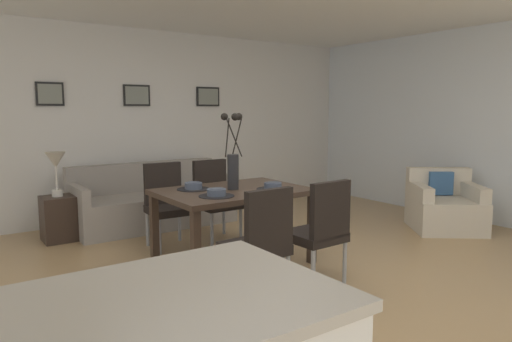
# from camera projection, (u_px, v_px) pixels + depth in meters

# --- Properties ---
(ground_plane) EXTENTS (9.00, 9.00, 0.00)m
(ground_plane) POSITION_uv_depth(u_px,v_px,m) (281.00, 285.00, 4.06)
(ground_plane) COLOR tan
(back_wall_panel) EXTENTS (9.00, 0.10, 2.60)m
(back_wall_panel) POSITION_uv_depth(u_px,v_px,m) (138.00, 124.00, 6.53)
(back_wall_panel) COLOR silver
(back_wall_panel) RESTS_ON ground
(side_window_wall) EXTENTS (0.10, 6.30, 2.60)m
(side_window_wall) POSITION_uv_depth(u_px,v_px,m) (477.00, 125.00, 6.29)
(side_window_wall) COLOR white
(side_window_wall) RESTS_ON ground
(dining_table) EXTENTS (1.40, 0.98, 0.74)m
(dining_table) POSITION_uv_depth(u_px,v_px,m) (233.00, 198.00, 4.55)
(dining_table) COLOR #3D2D23
(dining_table) RESTS_ON ground
(dining_chair_near_left) EXTENTS (0.45, 0.45, 0.92)m
(dining_chair_near_left) POSITION_uv_depth(u_px,v_px,m) (260.00, 239.00, 3.63)
(dining_chair_near_left) COLOR black
(dining_chair_near_left) RESTS_ON ground
(dining_chair_near_right) EXTENTS (0.46, 0.46, 0.92)m
(dining_chair_near_right) POSITION_uv_depth(u_px,v_px,m) (167.00, 201.00, 5.16)
(dining_chair_near_right) COLOR black
(dining_chair_near_right) RESTS_ON ground
(dining_chair_far_left) EXTENTS (0.45, 0.45, 0.92)m
(dining_chair_far_left) POSITION_uv_depth(u_px,v_px,m) (320.00, 227.00, 3.99)
(dining_chair_far_left) COLOR black
(dining_chair_far_left) RESTS_ON ground
(dining_chair_far_right) EXTENTS (0.44, 0.44, 0.92)m
(dining_chair_far_right) POSITION_uv_depth(u_px,v_px,m) (215.00, 196.00, 5.45)
(dining_chair_far_right) COLOR black
(dining_chair_far_right) RESTS_ON ground
(centerpiece_vase) EXTENTS (0.21, 0.23, 0.73)m
(centerpiece_vase) POSITION_uv_depth(u_px,v_px,m) (233.00, 160.00, 4.50)
(centerpiece_vase) COLOR #232326
(centerpiece_vase) RESTS_ON dining_table
(placemat_near_left) EXTENTS (0.32, 0.32, 0.01)m
(placemat_near_left) POSITION_uv_depth(u_px,v_px,m) (217.00, 196.00, 4.17)
(placemat_near_left) COLOR black
(placemat_near_left) RESTS_ON dining_table
(bowl_near_left) EXTENTS (0.17, 0.17, 0.07)m
(bowl_near_left) POSITION_uv_depth(u_px,v_px,m) (216.00, 192.00, 4.17)
(bowl_near_left) COLOR #475166
(bowl_near_left) RESTS_ON dining_table
(placemat_near_right) EXTENTS (0.32, 0.32, 0.01)m
(placemat_near_right) POSITION_uv_depth(u_px,v_px,m) (193.00, 189.00, 4.53)
(placemat_near_right) COLOR black
(placemat_near_right) RESTS_ON dining_table
(bowl_near_right) EXTENTS (0.17, 0.17, 0.07)m
(bowl_near_right) POSITION_uv_depth(u_px,v_px,m) (193.00, 185.00, 4.53)
(bowl_near_right) COLOR #475166
(bowl_near_right) RESTS_ON dining_table
(placemat_far_left) EXTENTS (0.32, 0.32, 0.01)m
(placemat_far_left) POSITION_uv_depth(u_px,v_px,m) (273.00, 189.00, 4.53)
(placemat_far_left) COLOR black
(placemat_far_left) RESTS_ON dining_table
(bowl_far_left) EXTENTS (0.17, 0.17, 0.07)m
(bowl_far_left) POSITION_uv_depth(u_px,v_px,m) (273.00, 185.00, 4.53)
(bowl_far_left) COLOR #475166
(bowl_far_left) RESTS_ON dining_table
(sofa) EXTENTS (2.03, 0.84, 0.80)m
(sofa) POSITION_uv_depth(u_px,v_px,m) (153.00, 204.00, 6.13)
(sofa) COLOR gray
(sofa) RESTS_ON ground
(side_table) EXTENTS (0.36, 0.36, 0.52)m
(side_table) POSITION_uv_depth(u_px,v_px,m) (59.00, 219.00, 5.39)
(side_table) COLOR #33261E
(side_table) RESTS_ON ground
(table_lamp) EXTENTS (0.22, 0.22, 0.51)m
(table_lamp) POSITION_uv_depth(u_px,v_px,m) (56.00, 164.00, 5.31)
(table_lamp) COLOR beige
(table_lamp) RESTS_ON side_table
(armchair) EXTENTS (1.12, 1.12, 0.75)m
(armchair) POSITION_uv_depth(u_px,v_px,m) (444.00, 207.00, 5.91)
(armchair) COLOR beige
(armchair) RESTS_ON ground
(framed_picture_left) EXTENTS (0.33, 0.03, 0.29)m
(framed_picture_left) POSITION_uv_depth(u_px,v_px,m) (50.00, 94.00, 5.77)
(framed_picture_left) COLOR black
(framed_picture_center) EXTENTS (0.37, 0.03, 0.29)m
(framed_picture_center) POSITION_uv_depth(u_px,v_px,m) (137.00, 95.00, 6.40)
(framed_picture_center) COLOR black
(framed_picture_right) EXTENTS (0.38, 0.03, 0.28)m
(framed_picture_right) POSITION_uv_depth(u_px,v_px,m) (208.00, 97.00, 7.04)
(framed_picture_right) COLOR black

